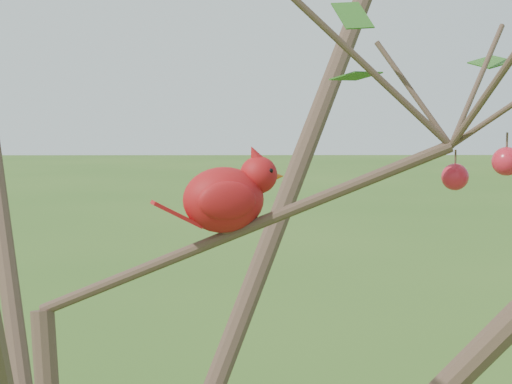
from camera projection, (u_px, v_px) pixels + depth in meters
crabapple_tree at (71, 208)px, 1.04m from camera, size 2.35×2.05×2.95m
cardinal at (228, 196)px, 1.15m from camera, size 0.20×0.12×0.14m
distant_trees at (217, 137)px, 24.47m from camera, size 44.23×11.61×3.18m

